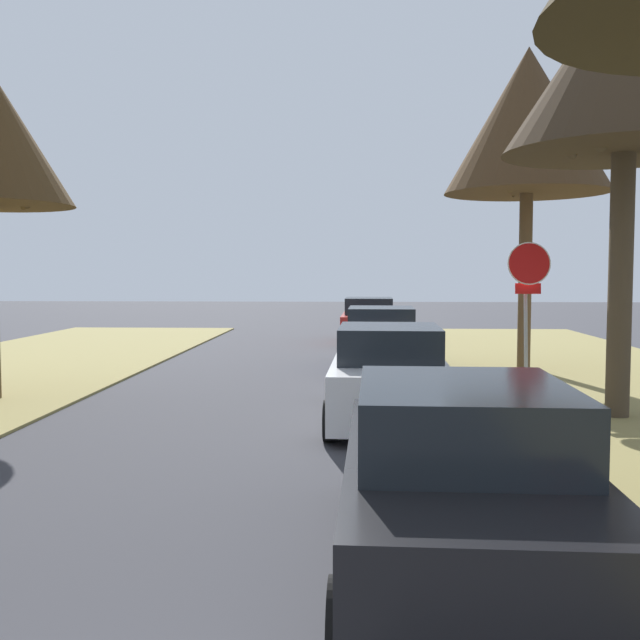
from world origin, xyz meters
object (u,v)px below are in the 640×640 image
(stop_sign_far, at_px, (528,286))
(parked_sedan_red, at_px, (369,322))
(parked_sedan_black, at_px, (460,484))
(parked_sedan_navy, at_px, (381,340))
(street_tree_right_far, at_px, (528,122))
(parked_sedan_white, at_px, (389,377))
(street_tree_right_mid_b, at_px, (626,62))

(stop_sign_far, height_order, parked_sedan_red, stop_sign_far)
(parked_sedan_black, bearing_deg, parked_sedan_navy, 90.83)
(stop_sign_far, xyz_separation_m, parked_sedan_red, (-2.76, 11.48, -1.46))
(stop_sign_far, xyz_separation_m, street_tree_right_far, (0.96, 4.39, 3.93))
(stop_sign_far, distance_m, street_tree_right_far, 5.97)
(parked_sedan_black, height_order, parked_sedan_white, same)
(street_tree_right_mid_b, xyz_separation_m, parked_sedan_white, (-3.81, -0.26, -5.11))
(parked_sedan_black, relative_size, parked_sedan_navy, 1.00)
(parked_sedan_white, xyz_separation_m, parked_sedan_red, (-0.06, 13.38, 0.00))
(street_tree_right_mid_b, height_order, parked_sedan_navy, street_tree_right_mid_b)
(parked_sedan_navy, bearing_deg, stop_sign_far, -60.11)
(stop_sign_far, bearing_deg, parked_sedan_navy, 119.89)
(street_tree_right_mid_b, height_order, parked_sedan_black, street_tree_right_mid_b)
(parked_sedan_navy, bearing_deg, parked_sedan_white, -90.92)
(street_tree_right_far, distance_m, parked_sedan_white, 9.06)
(parked_sedan_white, distance_m, parked_sedan_navy, 6.41)
(parked_sedan_black, height_order, parked_sedan_navy, same)
(parked_sedan_black, distance_m, parked_sedan_red, 19.47)
(stop_sign_far, height_order, parked_sedan_black, stop_sign_far)
(street_tree_right_far, height_order, parked_sedan_red, street_tree_right_far)
(parked_sedan_black, xyz_separation_m, parked_sedan_red, (-0.35, 19.47, 0.00))
(parked_sedan_white, bearing_deg, parked_sedan_red, 90.26)
(street_tree_right_mid_b, distance_m, parked_sedan_black, 8.88)
(street_tree_right_far, height_order, parked_sedan_black, street_tree_right_far)
(street_tree_right_mid_b, distance_m, street_tree_right_far, 6.04)
(parked_sedan_red, bearing_deg, parked_sedan_white, -89.74)
(parked_sedan_black, bearing_deg, street_tree_right_far, 74.78)
(street_tree_right_mid_b, xyz_separation_m, parked_sedan_black, (-3.52, -6.35, -5.11))
(parked_sedan_white, bearing_deg, parked_sedan_navy, 89.08)
(parked_sedan_white, bearing_deg, street_tree_right_far, 59.85)
(stop_sign_far, height_order, street_tree_right_mid_b, street_tree_right_mid_b)
(street_tree_right_far, height_order, parked_sedan_navy, street_tree_right_far)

